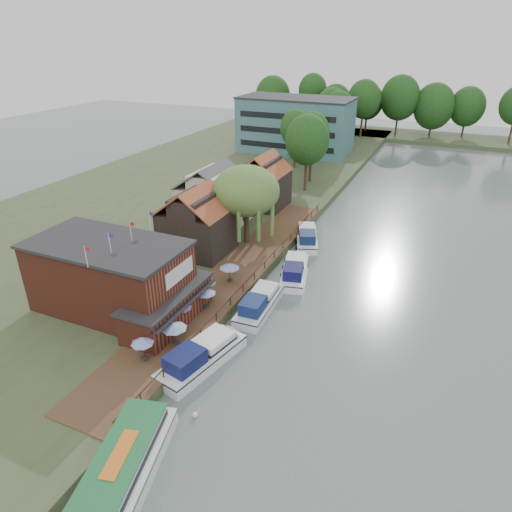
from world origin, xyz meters
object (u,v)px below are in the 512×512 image
at_px(cruiser_0, 202,353).
at_px(tour_boat, 118,477).
at_px(umbrella_2, 182,313).
at_px(cottage_a, 197,220).
at_px(pub, 127,280).
at_px(umbrella_4, 206,288).
at_px(cruiser_3, 307,235).
at_px(cottage_b, 214,194).
at_px(cottage_c, 264,180).
at_px(umbrella_1, 175,334).
at_px(umbrella_5, 230,273).
at_px(swan, 195,414).
at_px(umbrella_0, 143,350).
at_px(cruiser_1, 259,301).
at_px(willow, 246,206).
at_px(umbrella_3, 206,299).
at_px(hotel_block, 295,125).
at_px(cruiser_2, 295,268).

relative_size(cruiser_0, tour_boat, 0.81).
relative_size(umbrella_2, cruiser_0, 0.23).
height_order(cottage_a, umbrella_2, cottage_a).
relative_size(pub, umbrella_4, 8.42).
bearing_deg(cruiser_3, tour_boat, -108.02).
height_order(cottage_b, cruiser_3, cottage_b).
relative_size(cottage_a, umbrella_4, 3.62).
bearing_deg(cruiser_0, cottage_c, 117.29).
relative_size(umbrella_1, umbrella_2, 1.00).
relative_size(cottage_c, umbrella_1, 3.58).
height_order(umbrella_5, swan, umbrella_5).
relative_size(cottage_a, cottage_b, 0.90).
xyz_separation_m(cruiser_0, swan, (2.55, -5.46, -1.05)).
xyz_separation_m(umbrella_0, cruiser_1, (5.13, 12.72, -1.12)).
bearing_deg(cottage_a, tour_boat, -68.02).
distance_m(willow, umbrella_3, 17.34).
xyz_separation_m(umbrella_2, cruiser_0, (4.01, -3.34, -1.02)).
relative_size(umbrella_0, umbrella_1, 1.00).
bearing_deg(umbrella_3, umbrella_1, -85.73).
xyz_separation_m(hotel_block, cruiser_0, (18.02, -74.18, -5.88)).
bearing_deg(umbrella_3, cruiser_1, 38.09).
bearing_deg(cottage_a, umbrella_2, -64.69).
height_order(cottage_a, umbrella_0, cottage_a).
bearing_deg(pub, willow, 80.07).
height_order(umbrella_2, cruiser_3, umbrella_2).
xyz_separation_m(cruiser_1, cruiser_2, (0.89, 8.41, 0.00)).
height_order(pub, cruiser_2, pub).
height_order(cruiser_0, tour_boat, tour_boat).
bearing_deg(cottage_b, cottage_a, -73.30).
distance_m(umbrella_2, cruiser_3, 25.46).
xyz_separation_m(umbrella_3, umbrella_4, (-0.95, 1.81, 0.00)).
bearing_deg(pub, cottage_c, 90.00).
xyz_separation_m(cottage_b, umbrella_1, (11.20, -27.94, -2.96)).
relative_size(umbrella_3, cruiser_0, 0.23).
height_order(umbrella_5, cruiser_0, umbrella_5).
distance_m(umbrella_1, cruiser_3, 28.38).
bearing_deg(cottage_a, hotel_block, 97.13).
xyz_separation_m(hotel_block, umbrella_1, (15.20, -73.94, -4.86)).
bearing_deg(umbrella_4, umbrella_0, -88.91).
height_order(cottage_c, swan, cottage_c).
bearing_deg(hotel_block, willow, -77.29).
xyz_separation_m(willow, umbrella_0, (2.49, -25.86, -3.93)).
relative_size(cottage_c, willow, 0.82).
bearing_deg(umbrella_3, willow, 101.00).
bearing_deg(cruiser_3, cruiser_2, -99.82).
relative_size(umbrella_4, cruiser_2, 0.25).
bearing_deg(umbrella_1, cottage_c, 101.03).
height_order(umbrella_1, umbrella_2, same).
bearing_deg(tour_boat, cottage_a, 97.65).
distance_m(cruiser_1, tour_boat, 22.94).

